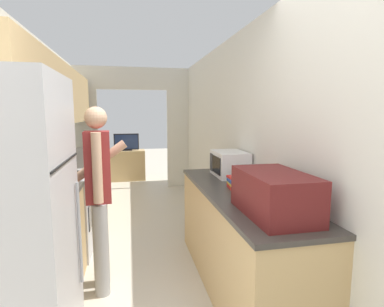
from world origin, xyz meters
name	(u,v)px	position (x,y,z in m)	size (l,w,h in m)	color
wall_left	(36,119)	(-1.10, 2.44, 1.51)	(0.38, 7.50, 2.50)	silver
wall_right	(245,143)	(1.19, 1.95, 1.25)	(0.06, 7.50, 2.50)	silver
wall_far_with_doorway	(133,121)	(0.00, 5.13, 1.42)	(2.71, 0.06, 2.50)	silver
counter_left	(75,193)	(-0.86, 3.18, 0.45)	(0.62, 3.93, 0.90)	tan
counter_right	(238,239)	(0.86, 1.25, 0.45)	(0.62, 2.12, 0.90)	tan
refrigerator	(6,231)	(-0.81, 0.66, 0.91)	(0.73, 0.75, 1.81)	#B7B7BC
range_oven	(62,214)	(-0.85, 2.28, 0.46)	(0.66, 0.74, 1.04)	#B7B7BC
person	(99,195)	(-0.36, 1.45, 0.88)	(0.53, 0.39, 1.64)	#9E9E9E
suitcase	(274,194)	(0.86, 0.60, 1.05)	(0.38, 0.67, 0.29)	#5B1919
microwave	(230,164)	(0.97, 1.85, 1.04)	(0.33, 0.46, 0.27)	white
book_stack	(243,184)	(0.90, 1.27, 0.96)	(0.27, 0.32, 0.11)	red
tv_cabinet	(127,165)	(-0.16, 5.94, 0.35)	(0.83, 0.42, 0.71)	tan
television	(126,142)	(-0.16, 5.90, 0.90)	(0.57, 0.16, 0.39)	black
knife	(63,166)	(-0.94, 2.84, 0.91)	(0.07, 0.34, 0.02)	#B7B7BC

